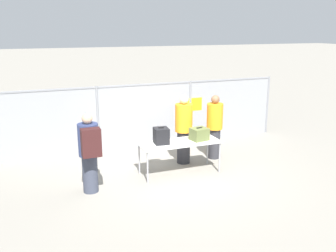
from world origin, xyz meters
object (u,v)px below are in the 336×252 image
(traveler_hooded, at_px, (89,150))
(security_worker_far, at_px, (215,126))
(inspection_table, at_px, (180,144))
(utility_trailer, at_px, (159,114))
(security_worker_near, at_px, (184,128))
(suitcase_black, at_px, (161,136))
(suitcase_olive, at_px, (199,134))

(traveler_hooded, xyz_separation_m, security_worker_far, (3.53, 1.02, -0.06))
(inspection_table, relative_size, security_worker_far, 1.14)
(inspection_table, relative_size, utility_trailer, 0.55)
(utility_trailer, bearing_deg, security_worker_near, -101.36)
(security_worker_near, bearing_deg, suitcase_black, 25.68)
(inspection_table, xyz_separation_m, traveler_hooded, (-2.23, -0.35, 0.23))
(inspection_table, bearing_deg, suitcase_black, 172.26)
(traveler_hooded, height_order, security_worker_near, security_worker_near)
(suitcase_black, relative_size, utility_trailer, 0.11)
(suitcase_black, distance_m, utility_trailer, 4.97)
(inspection_table, bearing_deg, suitcase_olive, -2.17)
(utility_trailer, bearing_deg, suitcase_black, -109.58)
(security_worker_near, relative_size, utility_trailer, 0.50)
(suitcase_olive, bearing_deg, security_worker_far, 40.75)
(suitcase_black, xyz_separation_m, utility_trailer, (1.65, 4.64, -0.61))
(inspection_table, xyz_separation_m, security_worker_near, (0.38, 0.62, 0.21))
(security_worker_near, distance_m, utility_trailer, 4.21)
(security_worker_far, distance_m, utility_trailer, 4.07)
(suitcase_black, bearing_deg, traveler_hooded, -166.90)
(inspection_table, bearing_deg, traveler_hooded, -171.04)
(suitcase_olive, relative_size, security_worker_far, 0.26)
(inspection_table, distance_m, security_worker_far, 1.48)
(suitcase_black, xyz_separation_m, traveler_hooded, (-1.77, -0.41, -0.02))
(inspection_table, height_order, traveler_hooded, traveler_hooded)
(security_worker_near, height_order, utility_trailer, security_worker_near)
(suitcase_olive, bearing_deg, security_worker_near, 101.67)
(suitcase_black, xyz_separation_m, suitcase_olive, (0.96, -0.08, -0.04))
(suitcase_olive, xyz_separation_m, utility_trailer, (0.69, 4.72, -0.57))
(security_worker_far, relative_size, utility_trailer, 0.48)
(suitcase_olive, distance_m, traveler_hooded, 2.76)
(suitcase_olive, bearing_deg, suitcase_black, 175.20)
(security_worker_near, bearing_deg, inspection_table, 50.37)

